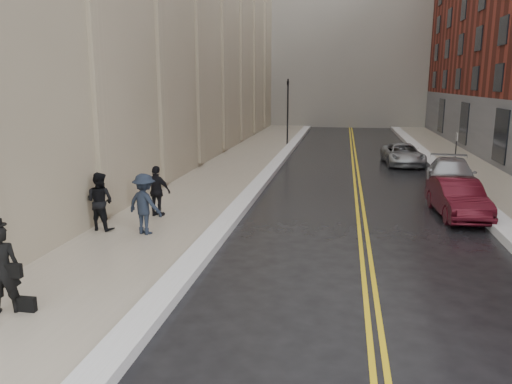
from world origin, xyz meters
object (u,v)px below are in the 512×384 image
at_px(car_silver_near, 451,176).
at_px(pedestrian_a, 100,201).
at_px(car_silver_far, 403,154).
at_px(pedestrian_c, 157,191).
at_px(pedestrian_b, 145,204).
at_px(car_maroon, 458,198).
at_px(pedestrian_main, 2,269).

relative_size(car_silver_near, pedestrian_a, 2.63).
height_order(car_silver_far, pedestrian_c, pedestrian_c).
distance_m(pedestrian_b, pedestrian_c, 2.17).
xyz_separation_m(car_maroon, car_silver_near, (0.66, 4.61, 0.03)).
bearing_deg(car_maroon, car_silver_far, 89.53).
xyz_separation_m(car_silver_far, pedestrian_a, (-11.42, -16.49, 0.47)).
height_order(car_silver_near, car_silver_far, car_silver_near).
relative_size(car_silver_near, pedestrian_c, 2.74).
distance_m(car_silver_far, pedestrian_main, 24.87).
relative_size(car_silver_near, car_silver_far, 1.09).
relative_size(car_maroon, pedestrian_b, 2.17).
relative_size(pedestrian_main, pedestrian_b, 0.98).
distance_m(car_maroon, pedestrian_c, 11.16).
xyz_separation_m(pedestrian_a, pedestrian_b, (1.62, -0.17, 0.02)).
xyz_separation_m(car_silver_far, pedestrian_main, (-10.54, -22.52, 0.46)).
relative_size(car_silver_far, pedestrian_a, 2.41).
xyz_separation_m(car_silver_near, pedestrian_main, (-11.89, -15.04, 0.37)).
height_order(pedestrian_main, pedestrian_b, pedestrian_b).
height_order(car_maroon, car_silver_far, car_maroon).
bearing_deg(pedestrian_a, car_maroon, -149.04).
xyz_separation_m(car_maroon, pedestrian_a, (-12.10, -4.40, 0.41)).
xyz_separation_m(car_maroon, pedestrian_main, (-11.23, -10.44, 0.41)).
bearing_deg(car_silver_far, car_maroon, -91.06).
bearing_deg(car_silver_near, pedestrian_a, -137.55).
bearing_deg(pedestrian_b, pedestrian_c, -59.39).
xyz_separation_m(pedestrian_main, pedestrian_a, (-0.88, 6.03, 0.00)).
relative_size(car_maroon, pedestrian_main, 2.23).
bearing_deg(car_silver_near, car_maroon, -90.90).
height_order(pedestrian_main, pedestrian_c, pedestrian_main).
height_order(car_silver_far, pedestrian_main, pedestrian_main).
distance_m(pedestrian_main, pedestrian_c, 8.00).
xyz_separation_m(pedestrian_main, pedestrian_c, (0.34, 7.99, -0.03)).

